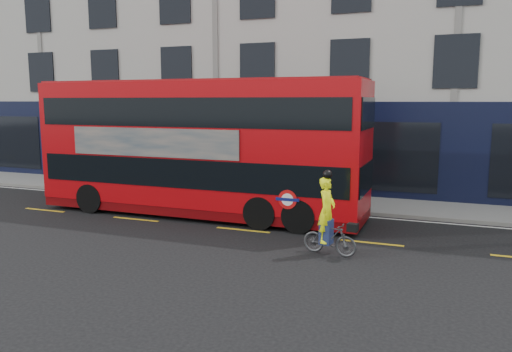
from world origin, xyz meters
The scene contains 8 objects.
ground centered at (0.00, 0.00, 0.00)m, with size 120.00×120.00×0.00m, color black.
pavement centered at (0.00, 6.50, 0.06)m, with size 60.00×3.00×0.12m, color gray.
kerb centered at (0.00, 5.00, 0.07)m, with size 60.00×0.12×0.13m, color slate.
building_terrace centered at (0.00, 12.94, 7.49)m, with size 50.00×10.07×15.00m.
road_edge_line centered at (0.00, 4.70, 0.00)m, with size 58.00×0.10×0.01m, color silver.
lane_dashes centered at (0.00, 1.50, 0.00)m, with size 58.00×0.12×0.01m, color gold, non-canonical shape.
bus centered at (1.75, 2.99, 2.43)m, with size 11.77×2.76×4.74m.
cyclist centered at (7.07, -0.01, 0.79)m, with size 1.53×0.69×2.26m.
Camera 1 is at (9.89, -12.61, 4.04)m, focal length 35.00 mm.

